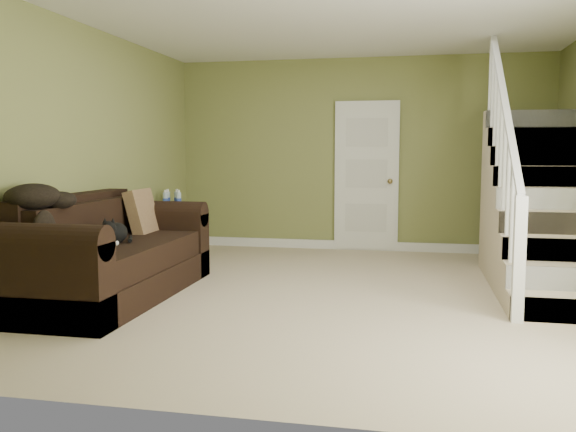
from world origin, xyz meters
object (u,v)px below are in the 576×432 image
at_px(side_table, 174,232).
at_px(cat, 114,233).
at_px(sofa, 108,258).
at_px(banana, 103,246).

distance_m(side_table, cat, 2.26).
bearing_deg(sofa, cat, -37.05).
height_order(sofa, banana, sofa).
distance_m(sofa, banana, 0.44).
relative_size(sofa, banana, 12.58).
xyz_separation_m(sofa, banana, (0.15, -0.37, 0.18)).
bearing_deg(cat, sofa, 132.97).
xyz_separation_m(cat, banana, (0.04, -0.29, -0.07)).
distance_m(sofa, cat, 0.29).
bearing_deg(cat, side_table, 88.54).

